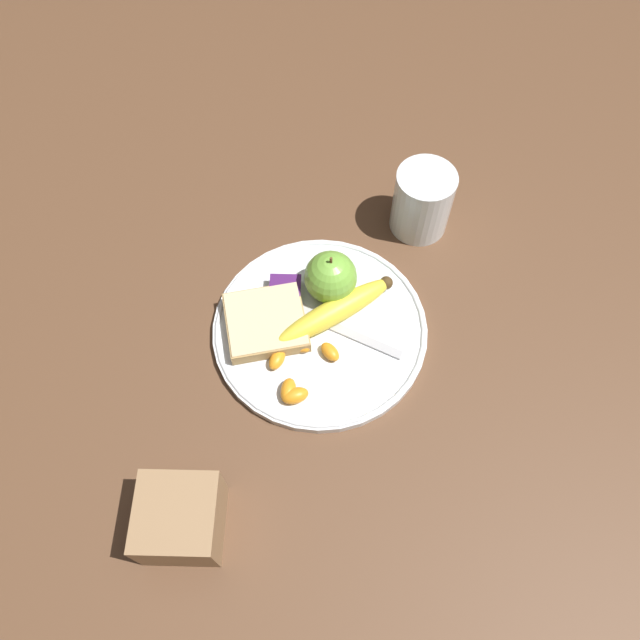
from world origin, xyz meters
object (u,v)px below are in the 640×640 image
(banana, at_px, (336,311))
(bread_slice, at_px, (266,321))
(condiment_caddy, at_px, (180,519))
(plate, at_px, (320,329))
(juice_glass, at_px, (422,203))
(jam_packet, at_px, (285,289))
(apple, at_px, (331,277))
(fork, at_px, (333,326))

(banana, height_order, bread_slice, banana)
(condiment_caddy, bearing_deg, plate, 60.09)
(juice_glass, distance_m, bread_slice, 0.28)
(banana, bearing_deg, plate, -141.33)
(jam_packet, bearing_deg, juice_glass, 35.08)
(apple, xyz_separation_m, banana, (0.01, -0.04, -0.02))
(bread_slice, distance_m, fork, 0.09)
(bread_slice, height_order, condiment_caddy, condiment_caddy)
(juice_glass, height_order, bread_slice, juice_glass)
(banana, distance_m, condiment_caddy, 0.32)
(apple, bearing_deg, plate, -102.68)
(plate, distance_m, juice_glass, 0.23)
(apple, relative_size, bread_slice, 0.66)
(fork, distance_m, condiment_caddy, 0.30)
(bread_slice, bearing_deg, condiment_caddy, -106.47)
(bread_slice, relative_size, condiment_caddy, 1.39)
(bread_slice, bearing_deg, fork, -0.67)
(jam_packet, relative_size, condiment_caddy, 0.48)
(apple, distance_m, jam_packet, 0.07)
(plate, relative_size, bread_slice, 2.35)
(apple, bearing_deg, jam_packet, -175.66)
(juice_glass, distance_m, banana, 0.21)
(plate, height_order, fork, fork)
(bread_slice, relative_size, fork, 0.77)
(juice_glass, xyz_separation_m, fork, (-0.12, -0.18, -0.03))
(banana, height_order, condiment_caddy, condiment_caddy)
(plate, distance_m, fork, 0.02)
(juice_glass, bearing_deg, condiment_caddy, -123.16)
(juice_glass, xyz_separation_m, bread_slice, (-0.21, -0.18, -0.02))
(fork, xyz_separation_m, condiment_caddy, (-0.16, -0.26, 0.03))
(condiment_caddy, bearing_deg, jam_packet, 72.13)
(juice_glass, bearing_deg, jam_packet, -144.92)
(jam_packet, bearing_deg, apple, 4.34)
(apple, height_order, fork, apple)
(condiment_caddy, bearing_deg, apple, 62.89)
(plate, relative_size, apple, 3.58)
(bread_slice, distance_m, jam_packet, 0.06)
(plate, bearing_deg, juice_glass, 52.68)
(banana, distance_m, fork, 0.02)
(bread_slice, relative_size, jam_packet, 2.88)
(juice_glass, xyz_separation_m, condiment_caddy, (-0.29, -0.44, -0.01))
(banana, height_order, fork, banana)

